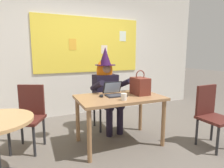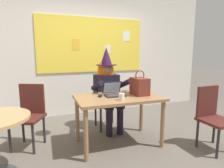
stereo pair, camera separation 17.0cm
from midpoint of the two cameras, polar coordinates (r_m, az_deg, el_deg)
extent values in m
plane|color=#5B544C|center=(3.14, 5.34, -16.90)|extent=(24.00, 24.00, 0.00)
cube|color=silver|center=(4.46, -4.84, 10.39)|extent=(5.82, 0.10, 2.94)
cube|color=yellow|center=(4.40, -4.62, 11.47)|extent=(2.40, 0.02, 1.20)
cube|color=#F4E0C6|center=(4.50, -0.20, 10.20)|extent=(0.15, 0.01, 0.19)
cube|color=gold|center=(4.29, -9.51, 11.49)|extent=(0.16, 0.01, 0.24)
cube|color=white|center=(4.71, 5.25, 13.96)|extent=(0.18, 0.01, 0.23)
cube|color=#8E6642|center=(2.86, 3.61, -4.10)|extent=(1.28, 0.81, 0.04)
cylinder|color=#8E6642|center=(2.52, -5.76, -14.99)|extent=(0.06, 0.06, 0.70)
cylinder|color=#8E6642|center=(2.97, 16.38, -11.43)|extent=(0.06, 0.06, 0.70)
cylinder|color=#8E6642|center=(3.10, -8.69, -10.24)|extent=(0.06, 0.06, 0.70)
cylinder|color=#8E6642|center=(3.48, 10.08, -8.08)|extent=(0.06, 0.06, 0.70)
cube|color=#2D3347|center=(3.54, -0.15, -5.98)|extent=(0.43, 0.43, 0.04)
cube|color=#2D3347|center=(3.66, -1.18, -1.53)|extent=(0.38, 0.05, 0.45)
cylinder|color=#262628|center=(3.52, 3.46, -10.09)|extent=(0.04, 0.04, 0.43)
cylinder|color=#262628|center=(3.40, -1.89, -10.76)|extent=(0.04, 0.04, 0.43)
cylinder|color=#262628|center=(3.82, 1.38, -8.51)|extent=(0.04, 0.04, 0.43)
cylinder|color=#262628|center=(3.71, -3.56, -9.05)|extent=(0.04, 0.04, 0.43)
cylinder|color=black|center=(3.34, 3.90, -10.85)|extent=(0.11, 0.11, 0.47)
cylinder|color=black|center=(3.26, 0.69, -11.35)|extent=(0.11, 0.11, 0.47)
cylinder|color=black|center=(3.40, 2.66, -5.77)|extent=(0.16, 0.42, 0.15)
cylinder|color=black|center=(3.32, -0.47, -6.12)|extent=(0.16, 0.42, 0.15)
cube|color=black|center=(3.49, -0.28, -1.47)|extent=(0.43, 0.27, 0.52)
cylinder|color=black|center=(3.38, 5.15, 0.08)|extent=(0.10, 0.47, 0.24)
cylinder|color=black|center=(3.17, -2.84, -0.48)|extent=(0.10, 0.47, 0.24)
sphere|color=#A37A60|center=(3.44, -0.28, 4.43)|extent=(0.20, 0.20, 0.20)
ellipsoid|color=orange|center=(3.48, -0.47, 3.81)|extent=(0.31, 0.23, 0.44)
cylinder|color=#2D0F38|center=(3.44, -0.28, 5.67)|extent=(0.37, 0.37, 0.01)
cone|color=#2D0F38|center=(3.43, -0.28, 8.27)|extent=(0.21, 0.21, 0.31)
cube|color=black|center=(2.87, 2.59, -3.47)|extent=(0.30, 0.22, 0.01)
cube|color=#333338|center=(2.87, 2.59, -3.31)|extent=(0.25, 0.16, 0.00)
cube|color=black|center=(2.99, 1.56, -0.99)|extent=(0.30, 0.11, 0.19)
cube|color=#99B7E0|center=(2.98, 1.63, -1.10)|extent=(0.26, 0.09, 0.17)
ellipsoid|color=black|center=(2.83, -1.81, -3.47)|extent=(0.08, 0.12, 0.03)
cube|color=maroon|center=(2.99, 9.80, -0.69)|extent=(0.20, 0.30, 0.26)
torus|color=maroon|center=(2.96, 9.89, 2.54)|extent=(0.16, 0.02, 0.16)
cylinder|color=silver|center=(2.62, 4.76, -3.85)|extent=(0.08, 0.08, 0.09)
cube|color=#4C1E19|center=(3.03, -22.50, -9.38)|extent=(0.56, 0.56, 0.04)
cube|color=#4C1E19|center=(3.13, -21.16, -4.06)|extent=(0.35, 0.21, 0.45)
cylinder|color=#262628|center=(2.90, -20.73, -15.10)|extent=(0.04, 0.04, 0.43)
cylinder|color=#262628|center=(3.06, -26.64, -14.20)|extent=(0.04, 0.04, 0.43)
cylinder|color=#262628|center=(3.18, -17.99, -12.72)|extent=(0.04, 0.04, 0.43)
cylinder|color=#262628|center=(3.33, -23.50, -12.06)|extent=(0.04, 0.04, 0.43)
cube|color=#4C1E19|center=(3.16, 30.11, -9.51)|extent=(0.43, 0.43, 0.04)
cube|color=#4C1E19|center=(3.21, 27.78, -4.50)|extent=(0.38, 0.05, 0.45)
cylinder|color=#262628|center=(3.01, 30.35, -15.03)|extent=(0.04, 0.04, 0.41)
cylinder|color=#262628|center=(3.46, 29.27, -11.84)|extent=(0.04, 0.04, 0.41)
cylinder|color=#262628|center=(3.21, 25.41, -13.16)|extent=(0.04, 0.04, 0.41)
camera|label=1|loc=(0.09, -88.44, 0.26)|focal=30.84mm
camera|label=2|loc=(0.09, 91.56, -0.26)|focal=30.84mm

